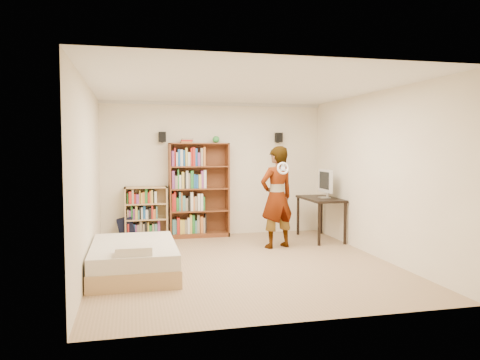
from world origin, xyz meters
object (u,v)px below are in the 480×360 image
object	(u,v)px
daybed	(134,255)
person	(277,197)
computer_desk	(320,218)
low_bookshelf	(146,213)
tall_bookshelf	(199,190)

from	to	relation	value
daybed	person	size ratio (longest dim) A/B	1.00
computer_desk	daybed	xyz separation A→B (m)	(-3.57, -1.73, -0.14)
computer_desk	daybed	bearing A→B (deg)	-154.18
low_bookshelf	computer_desk	bearing A→B (deg)	-13.86
tall_bookshelf	person	xyz separation A→B (m)	(1.21, -1.33, -0.03)
low_bookshelf	tall_bookshelf	bearing A→B (deg)	-1.07
tall_bookshelf	daybed	distance (m)	2.92
computer_desk	low_bookshelf	bearing A→B (deg)	166.14
person	tall_bookshelf	bearing A→B (deg)	-65.13
low_bookshelf	daybed	world-z (taller)	low_bookshelf
low_bookshelf	person	world-z (taller)	person
daybed	person	world-z (taller)	person
low_bookshelf	computer_desk	xyz separation A→B (m)	(3.31, -0.82, -0.10)
tall_bookshelf	daybed	bearing A→B (deg)	-117.25
tall_bookshelf	computer_desk	bearing A→B (deg)	-19.38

